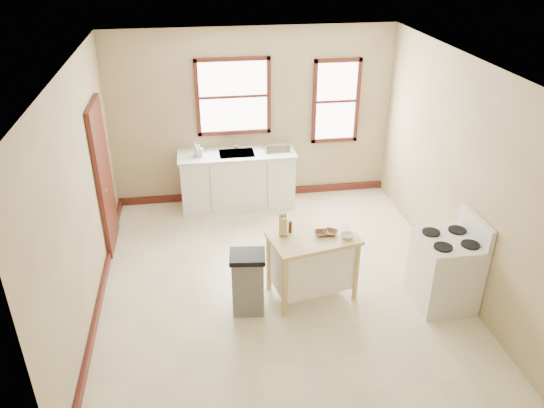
{
  "coord_description": "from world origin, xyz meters",
  "views": [
    {
      "loc": [
        -0.93,
        -5.57,
        4.11
      ],
      "look_at": [
        -0.01,
        0.4,
        0.93
      ],
      "focal_mm": 35.0,
      "sensor_mm": 36.0,
      "label": 1
    }
  ],
  "objects_px": {
    "soap_bottle_a": "(196,149)",
    "soap_bottle_b": "(200,150)",
    "bowl_a": "(321,233)",
    "knife_block": "(283,227)",
    "bowl_c": "(347,236)",
    "kitchen_island": "(312,266)",
    "pepper_grinder": "(290,227)",
    "bowl_b": "(331,232)",
    "trash_bin": "(248,283)",
    "gas_stove": "(446,261)",
    "dish_rack": "(277,147)"
  },
  "relations": [
    {
      "from": "bowl_a",
      "to": "bowl_c",
      "type": "relative_size",
      "value": 1.09
    },
    {
      "from": "bowl_a",
      "to": "knife_block",
      "type": "bearing_deg",
      "value": 169.67
    },
    {
      "from": "bowl_c",
      "to": "gas_stove",
      "type": "xyz_separation_m",
      "value": [
        1.15,
        -0.29,
        -0.28
      ]
    },
    {
      "from": "dish_rack",
      "to": "kitchen_island",
      "type": "height_order",
      "value": "dish_rack"
    },
    {
      "from": "dish_rack",
      "to": "bowl_c",
      "type": "distance_m",
      "value": 2.66
    },
    {
      "from": "soap_bottle_a",
      "to": "trash_bin",
      "type": "height_order",
      "value": "soap_bottle_a"
    },
    {
      "from": "soap_bottle_a",
      "to": "soap_bottle_b",
      "type": "relative_size",
      "value": 1.1
    },
    {
      "from": "soap_bottle_a",
      "to": "soap_bottle_b",
      "type": "bearing_deg",
      "value": -35.58
    },
    {
      "from": "bowl_b",
      "to": "gas_stove",
      "type": "bearing_deg",
      "value": -16.89
    },
    {
      "from": "bowl_b",
      "to": "soap_bottle_b",
      "type": "bearing_deg",
      "value": 120.81
    },
    {
      "from": "pepper_grinder",
      "to": "bowl_c",
      "type": "height_order",
      "value": "pepper_grinder"
    },
    {
      "from": "kitchen_island",
      "to": "trash_bin",
      "type": "bearing_deg",
      "value": -177.76
    },
    {
      "from": "bowl_a",
      "to": "dish_rack",
      "type": "bearing_deg",
      "value": 93.03
    },
    {
      "from": "pepper_grinder",
      "to": "bowl_c",
      "type": "bearing_deg",
      "value": -19.05
    },
    {
      "from": "knife_block",
      "to": "bowl_a",
      "type": "relative_size",
      "value": 1.21
    },
    {
      "from": "trash_bin",
      "to": "gas_stove",
      "type": "height_order",
      "value": "gas_stove"
    },
    {
      "from": "soap_bottle_a",
      "to": "kitchen_island",
      "type": "distance_m",
      "value": 2.9
    },
    {
      "from": "soap_bottle_a",
      "to": "bowl_a",
      "type": "xyz_separation_m",
      "value": [
        1.41,
        -2.49,
        -0.17
      ]
    },
    {
      "from": "soap_bottle_b",
      "to": "bowl_a",
      "type": "xyz_separation_m",
      "value": [
        1.36,
        -2.46,
        -0.16
      ]
    },
    {
      "from": "bowl_b",
      "to": "trash_bin",
      "type": "xyz_separation_m",
      "value": [
        -1.03,
        -0.22,
        -0.46
      ]
    },
    {
      "from": "soap_bottle_b",
      "to": "kitchen_island",
      "type": "relative_size",
      "value": 0.19
    },
    {
      "from": "pepper_grinder",
      "to": "soap_bottle_a",
      "type": "bearing_deg",
      "value": 113.78
    },
    {
      "from": "trash_bin",
      "to": "knife_block",
      "type": "bearing_deg",
      "value": 39.62
    },
    {
      "from": "soap_bottle_b",
      "to": "gas_stove",
      "type": "height_order",
      "value": "gas_stove"
    },
    {
      "from": "gas_stove",
      "to": "soap_bottle_a",
      "type": "bearing_deg",
      "value": 134.48
    },
    {
      "from": "bowl_b",
      "to": "gas_stove",
      "type": "height_order",
      "value": "gas_stove"
    },
    {
      "from": "soap_bottle_a",
      "to": "knife_block",
      "type": "distance_m",
      "value": 2.6
    },
    {
      "from": "kitchen_island",
      "to": "bowl_c",
      "type": "xyz_separation_m",
      "value": [
        0.39,
        -0.09,
        0.44
      ]
    },
    {
      "from": "knife_block",
      "to": "bowl_c",
      "type": "relative_size",
      "value": 1.32
    },
    {
      "from": "pepper_grinder",
      "to": "bowl_a",
      "type": "height_order",
      "value": "pepper_grinder"
    },
    {
      "from": "soap_bottle_b",
      "to": "bowl_a",
      "type": "distance_m",
      "value": 2.81
    },
    {
      "from": "kitchen_island",
      "to": "pepper_grinder",
      "type": "bearing_deg",
      "value": 141.03
    },
    {
      "from": "bowl_b",
      "to": "pepper_grinder",
      "type": "bearing_deg",
      "value": 166.77
    },
    {
      "from": "soap_bottle_b",
      "to": "kitchen_island",
      "type": "height_order",
      "value": "soap_bottle_b"
    },
    {
      "from": "bowl_a",
      "to": "pepper_grinder",
      "type": "bearing_deg",
      "value": 162.95
    },
    {
      "from": "soap_bottle_b",
      "to": "knife_block",
      "type": "height_order",
      "value": "soap_bottle_b"
    },
    {
      "from": "bowl_c",
      "to": "kitchen_island",
      "type": "bearing_deg",
      "value": 167.16
    },
    {
      "from": "soap_bottle_a",
      "to": "knife_block",
      "type": "xyz_separation_m",
      "value": [
        0.96,
        -2.41,
        -0.09
      ]
    },
    {
      "from": "soap_bottle_b",
      "to": "bowl_b",
      "type": "xyz_separation_m",
      "value": [
        1.47,
        -2.46,
        -0.16
      ]
    },
    {
      "from": "knife_block",
      "to": "bowl_c",
      "type": "distance_m",
      "value": 0.76
    },
    {
      "from": "soap_bottle_a",
      "to": "bowl_b",
      "type": "relative_size",
      "value": 1.3
    },
    {
      "from": "kitchen_island",
      "to": "knife_block",
      "type": "distance_m",
      "value": 0.63
    },
    {
      "from": "gas_stove",
      "to": "bowl_c",
      "type": "bearing_deg",
      "value": 165.84
    },
    {
      "from": "soap_bottle_a",
      "to": "gas_stove",
      "type": "relative_size",
      "value": 0.19
    },
    {
      "from": "soap_bottle_b",
      "to": "knife_block",
      "type": "bearing_deg",
      "value": -58.42
    },
    {
      "from": "pepper_grinder",
      "to": "bowl_b",
      "type": "height_order",
      "value": "pepper_grinder"
    },
    {
      "from": "kitchen_island",
      "to": "pepper_grinder",
      "type": "relative_size",
      "value": 6.83
    },
    {
      "from": "bowl_a",
      "to": "kitchen_island",
      "type": "bearing_deg",
      "value": -167.49
    },
    {
      "from": "dish_rack",
      "to": "pepper_grinder",
      "type": "bearing_deg",
      "value": -82.14
    },
    {
      "from": "bowl_a",
      "to": "bowl_b",
      "type": "relative_size",
      "value": 0.98
    }
  ]
}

